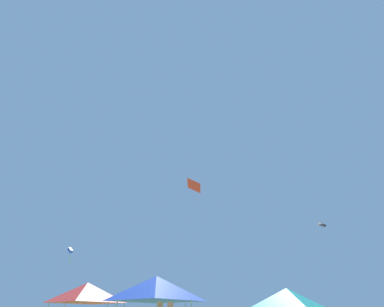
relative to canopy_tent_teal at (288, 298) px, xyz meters
The scene contains 6 objects.
canopy_tent_teal is the anchor object (origin of this frame).
canopy_tent_blue 6.52m from the canopy_tent_teal, behind, with size 3.28×3.28×3.51m.
canopy_tent_red 11.62m from the canopy_tent_teal, 156.40° to the left, with size 3.47×3.47×3.71m.
kite_red_diamond 15.02m from the canopy_tent_teal, 108.21° to the left, with size 1.79×1.78×0.82m.
kite_blue_box 21.55m from the canopy_tent_teal, 135.02° to the left, with size 0.67×0.71×1.54m.
kite_black_diamond 17.93m from the canopy_tent_teal, 53.32° to the left, with size 0.70×0.86×0.62m.
Camera 1 is at (-0.27, -6.83, 1.78)m, focal length 28.76 mm.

